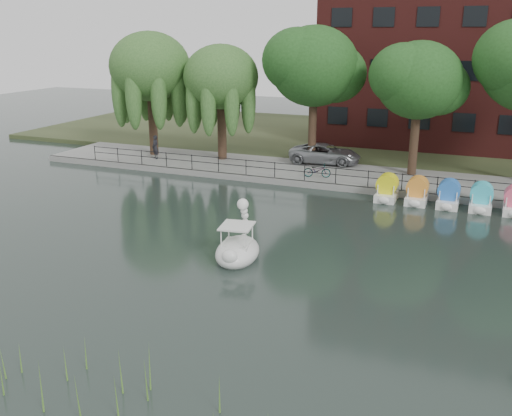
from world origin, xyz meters
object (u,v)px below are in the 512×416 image
Objects in this scene: bicycle at (317,170)px; pedestrian at (155,145)px; minivan at (325,152)px; swan_boat at (238,247)px.

pedestrian reaches higher than bicycle.
swan_boat is (1.11, -17.59, -0.66)m from minivan.
swan_boat reaches higher than minivan.
swan_boat reaches higher than pedestrian.
minivan is 4.14m from bicycle.
bicycle is at bearing -175.77° from minivan.
bicycle is 12.57m from pedestrian.
pedestrian is 0.63× the size of swan_boat.
swan_boat reaches higher than bicycle.
minivan reaches higher than bicycle.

